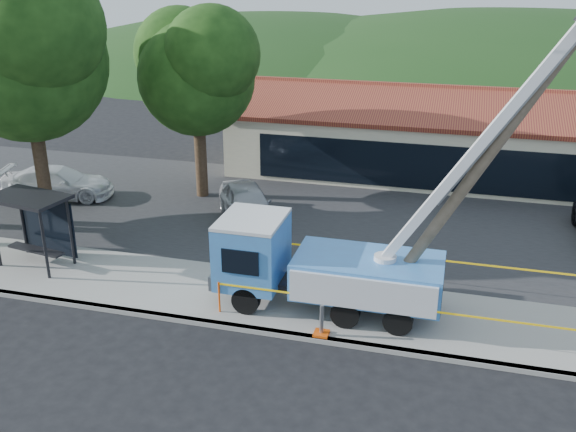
# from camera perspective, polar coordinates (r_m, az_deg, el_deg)

# --- Properties ---
(ground) EXTENTS (120.00, 120.00, 0.00)m
(ground) POSITION_cam_1_polar(r_m,az_deg,el_deg) (17.99, -2.41, -14.06)
(ground) COLOR black
(ground) RESTS_ON ground
(curb) EXTENTS (60.00, 0.25, 0.15)m
(curb) POSITION_cam_1_polar(r_m,az_deg,el_deg) (19.62, -0.55, -10.44)
(curb) COLOR #98958F
(curb) RESTS_ON ground
(sidewalk) EXTENTS (60.00, 4.00, 0.15)m
(sidewalk) POSITION_cam_1_polar(r_m,az_deg,el_deg) (21.20, 0.84, -7.81)
(sidewalk) COLOR #98958F
(sidewalk) RESTS_ON ground
(parking_lot) EXTENTS (60.00, 12.00, 0.10)m
(parking_lot) POSITION_cam_1_polar(r_m,az_deg,el_deg) (28.29, 4.86, -0.13)
(parking_lot) COLOR #28282B
(parking_lot) RESTS_ON ground
(strip_mall) EXTENTS (22.50, 8.53, 4.67)m
(strip_mall) POSITION_cam_1_polar(r_m,az_deg,el_deg) (34.97, 13.90, 6.72)
(strip_mall) COLOR beige
(strip_mall) RESTS_ON ground
(tree_west_near) EXTENTS (7.56, 6.72, 10.80)m
(tree_west_near) POSITION_cam_1_polar(r_m,az_deg,el_deg) (27.60, -22.44, 13.88)
(tree_west_near) COLOR #332316
(tree_west_near) RESTS_ON ground
(tree_lot) EXTENTS (6.30, 5.60, 8.94)m
(tree_lot) POSITION_cam_1_polar(r_m,az_deg,el_deg) (29.58, -8.18, 13.07)
(tree_lot) COLOR #332316
(tree_lot) RESTS_ON ground
(hill_west) EXTENTS (78.40, 56.00, 28.00)m
(hill_west) POSITION_cam_1_polar(r_m,az_deg,el_deg) (72.39, -0.69, 13.26)
(hill_west) COLOR #1C3E16
(hill_west) RESTS_ON ground
(hill_center) EXTENTS (89.60, 64.00, 32.00)m
(hill_center) POSITION_cam_1_polar(r_m,az_deg,el_deg) (69.92, 19.88, 11.72)
(hill_center) COLOR #1C3E16
(hill_center) RESTS_ON ground
(utility_truck) EXTENTS (11.00, 3.82, 10.46)m
(utility_truck) POSITION_cam_1_polar(r_m,az_deg,el_deg) (20.22, 3.19, -4.06)
(utility_truck) COLOR black
(utility_truck) RESTS_ON ground
(leaning_pole) EXTENTS (5.92, 2.01, 10.38)m
(leaning_pole) POSITION_cam_1_polar(r_m,az_deg,el_deg) (18.65, 17.93, 5.90)
(leaning_pole) COLOR brown
(leaning_pole) RESTS_ON ground
(bus_shelter) EXTENTS (3.02, 2.15, 2.67)m
(bus_shelter) POSITION_cam_1_polar(r_m,az_deg,el_deg) (24.75, -21.64, 0.24)
(bus_shelter) COLOR black
(bus_shelter) RESTS_ON ground
(caution_tape) EXTENTS (11.98, 3.61, 1.04)m
(caution_tape) POSITION_cam_1_polar(r_m,az_deg,el_deg) (20.76, 11.31, -6.25)
(caution_tape) COLOR #F5510D
(caution_tape) RESTS_ON ground
(car_silver) EXTENTS (4.02, 4.96, 1.59)m
(car_silver) POSITION_cam_1_polar(r_m,az_deg,el_deg) (27.81, -3.61, -0.60)
(car_silver) COLOR #A7A9AE
(car_silver) RESTS_ON ground
(car_white) EXTENTS (5.46, 3.27, 1.48)m
(car_white) POSITION_cam_1_polar(r_m,az_deg,el_deg) (32.37, -19.60, 1.40)
(car_white) COLOR white
(car_white) RESTS_ON ground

